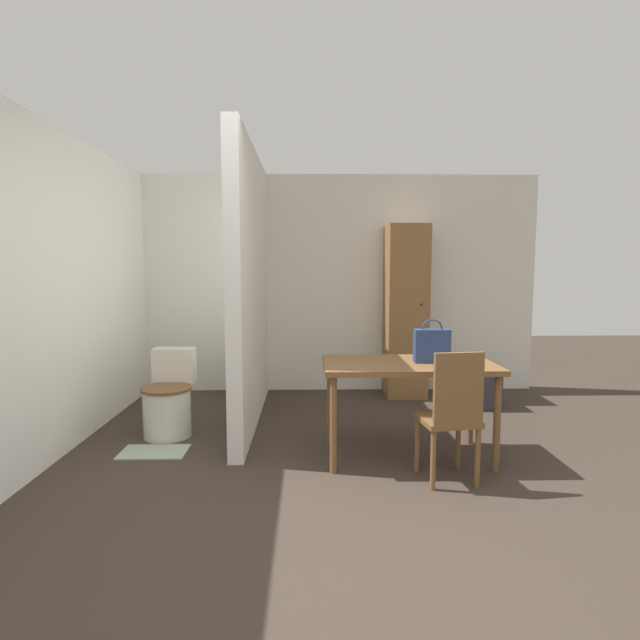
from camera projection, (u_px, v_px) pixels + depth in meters
The scene contains 11 objects.
ground_plane at pixel (334, 552), 2.54m from camera, with size 16.00×16.00×0.00m, color #382D26.
wall_back at pixel (319, 284), 5.84m from camera, with size 5.03×0.12×2.50m.
wall_left at pixel (69, 291), 4.05m from camera, with size 0.12×4.40×2.50m.
partition_wall at pixel (251, 288), 4.65m from camera, with size 0.12×2.26×2.50m.
dining_table at pixel (408, 373), 3.75m from camera, with size 1.27×0.69×0.73m.
wooden_chair at pixel (451, 413), 3.31m from camera, with size 0.41×0.41×0.91m.
toilet at pixel (169, 401), 4.31m from camera, with size 0.42×0.57×0.72m.
handbag at pixel (432, 345), 3.72m from camera, with size 0.26×0.10×0.33m.
wooden_cabinet at pixel (406, 311), 5.58m from camera, with size 0.44×0.50×1.91m.
bath_mat at pixel (154, 452), 3.90m from camera, with size 0.51×0.31×0.01m.
space_heater at pixel (482, 387), 5.12m from camera, with size 0.34×0.24×0.45m.
Camera 1 is at (-0.12, -2.40, 1.44)m, focal length 28.00 mm.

